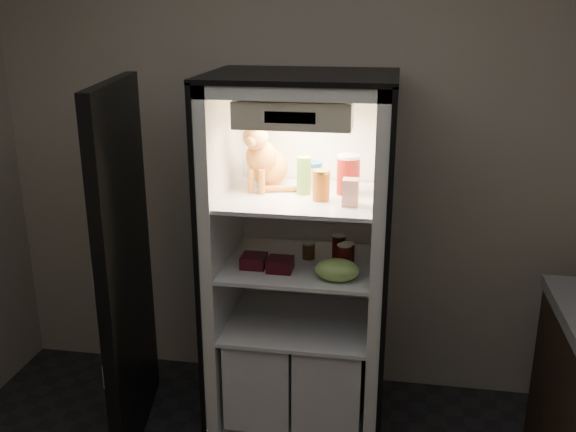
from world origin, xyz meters
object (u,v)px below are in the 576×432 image
at_px(berry_box_right, 280,265).
at_px(tabby_cat, 265,161).
at_px(soda_can_a, 339,247).
at_px(pepper_jar, 348,174).
at_px(parmesan_shaker, 304,175).
at_px(refrigerator, 301,284).
at_px(salsa_jar, 321,185).
at_px(condiment_jar, 309,250).
at_px(mayo_tub, 313,175).
at_px(cream_carton, 350,192).
at_px(soda_can_b, 348,255).
at_px(soda_can_c, 344,258).
at_px(berry_box_left, 254,261).
at_px(grape_bag, 337,270).

bearing_deg(berry_box_right, tabby_cat, 117.10).
height_order(soda_can_a, berry_box_right, soda_can_a).
bearing_deg(pepper_jar, tabby_cat, 176.02).
bearing_deg(pepper_jar, parmesan_shaker, -169.55).
bearing_deg(refrigerator, salsa_jar, -48.50).
bearing_deg(condiment_jar, mayo_tub, 87.04).
bearing_deg(cream_carton, soda_can_b, 95.87).
distance_m(soda_can_c, berry_box_left, 0.45).
relative_size(pepper_jar, berry_box_left, 1.61).
relative_size(tabby_cat, soda_can_c, 2.78).
distance_m(parmesan_shaker, mayo_tub, 0.12).
bearing_deg(refrigerator, pepper_jar, 2.64).
bearing_deg(condiment_jar, soda_can_a, 9.33).
bearing_deg(refrigerator, condiment_jar, -11.20).
bearing_deg(salsa_jar, soda_can_b, 18.20).
height_order(parmesan_shaker, berry_box_right, parmesan_shaker).
height_order(parmesan_shaker, berry_box_left, parmesan_shaker).
relative_size(cream_carton, condiment_jar, 1.41).
relative_size(pepper_jar, berry_box_right, 1.59).
height_order(salsa_jar, soda_can_a, salsa_jar).
bearing_deg(mayo_tub, soda_can_a, -23.07).
distance_m(parmesan_shaker, cream_carton, 0.29).
bearing_deg(berry_box_right, soda_can_a, 37.50).
bearing_deg(berry_box_right, refrigerator, 67.77).
distance_m(pepper_jar, berry_box_left, 0.63).
bearing_deg(berry_box_right, mayo_tub, 65.90).
bearing_deg(salsa_jar, soda_can_c, -7.27).
relative_size(salsa_jar, cream_carton, 1.17).
height_order(parmesan_shaker, cream_carton, parmesan_shaker).
xyz_separation_m(cream_carton, berry_box_left, (-0.47, 0.02, -0.38)).
relative_size(parmesan_shaker, salsa_jar, 1.26).
bearing_deg(cream_carton, berry_box_right, 179.98).
xyz_separation_m(salsa_jar, soda_can_c, (0.12, -0.02, -0.36)).
relative_size(parmesan_shaker, condiment_jar, 2.07).
distance_m(pepper_jar, cream_carton, 0.20).
relative_size(tabby_cat, mayo_tub, 2.80).
height_order(cream_carton, soda_can_c, cream_carton).
relative_size(pepper_jar, condiment_jar, 2.17).
bearing_deg(tabby_cat, refrigerator, 1.44).
bearing_deg(condiment_jar, berry_box_right, -122.63).
distance_m(parmesan_shaker, soda_can_c, 0.45).
distance_m(salsa_jar, soda_can_c, 0.38).
height_order(salsa_jar, soda_can_b, salsa_jar).
distance_m(salsa_jar, grape_bag, 0.41).
relative_size(salsa_jar, soda_can_c, 1.08).
bearing_deg(soda_can_c, parmesan_shaker, 152.85).
relative_size(parmesan_shaker, berry_box_left, 1.54).
height_order(salsa_jar, berry_box_right, salsa_jar).
relative_size(soda_can_a, soda_can_c, 0.93).
xyz_separation_m(tabby_cat, soda_can_a, (0.38, -0.02, -0.43)).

